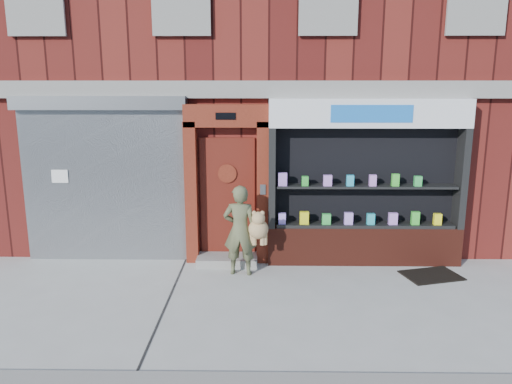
{
  "coord_description": "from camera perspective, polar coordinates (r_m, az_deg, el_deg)",
  "views": [
    {
      "loc": [
        -0.1,
        -6.99,
        3.28
      ],
      "look_at": [
        -0.21,
        1.0,
        1.51
      ],
      "focal_mm": 35.0,
      "sensor_mm": 36.0,
      "label": 1
    }
  ],
  "objects": [
    {
      "name": "building",
      "position": [
        13.0,
        1.3,
        15.65
      ],
      "size": [
        12.0,
        8.16,
        8.0
      ],
      "color": "#4A1310",
      "rests_on": "ground"
    },
    {
      "name": "woman",
      "position": [
        8.58,
        -1.53,
        -4.34
      ],
      "size": [
        0.79,
        0.43,
        1.58
      ],
      "color": "#525638",
      "rests_on": "ground"
    },
    {
      "name": "ground",
      "position": [
        7.72,
        1.51,
        -12.67
      ],
      "size": [
        80.0,
        80.0,
        0.0
      ],
      "primitive_type": "plane",
      "color": "#9E9E99",
      "rests_on": "ground"
    },
    {
      "name": "doormat",
      "position": [
        9.24,
        19.4,
        -8.98
      ],
      "size": [
        1.08,
        0.88,
        0.02
      ],
      "primitive_type": "cube",
      "rotation": [
        0.0,
        0.0,
        0.27
      ],
      "color": "black",
      "rests_on": "ground"
    },
    {
      "name": "shutter_bay",
      "position": [
        9.51,
        -16.99,
        2.48
      ],
      "size": [
        3.1,
        0.3,
        3.04
      ],
      "color": "gray",
      "rests_on": "ground"
    },
    {
      "name": "pharmacy_bay",
      "position": [
        9.19,
        12.38,
        0.21
      ],
      "size": [
        3.5,
        0.41,
        3.0
      ],
      "color": "#541D14",
      "rests_on": "ground"
    },
    {
      "name": "red_door_bay",
      "position": [
        9.06,
        -3.32,
        0.85
      ],
      "size": [
        1.52,
        0.58,
        2.9
      ],
      "color": "#581A0F",
      "rests_on": "ground"
    }
  ]
}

